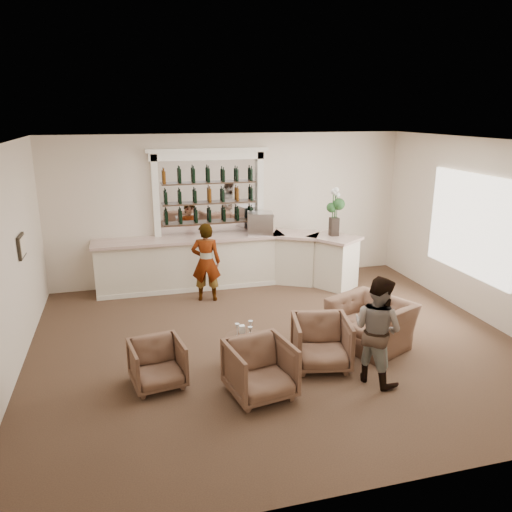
{
  "coord_description": "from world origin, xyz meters",
  "views": [
    {
      "loc": [
        -2.31,
        -7.31,
        3.75
      ],
      "look_at": [
        -0.11,
        0.9,
        1.28
      ],
      "focal_mm": 35.0,
      "sensor_mm": 36.0,
      "label": 1
    }
  ],
  "objects_px": {
    "armchair_center": "(260,369)",
    "armchair_far": "(371,323)",
    "armchair_right": "(321,342)",
    "bar_counter": "(229,261)",
    "espresso_machine": "(260,223)",
    "guest": "(377,330)",
    "sommelier": "(206,262)",
    "armchair_left": "(157,364)",
    "cocktail_table": "(246,352)",
    "flower_vase": "(335,209)"
  },
  "relations": [
    {
      "from": "bar_counter",
      "to": "armchair_far",
      "type": "relative_size",
      "value": 4.78
    },
    {
      "from": "guest",
      "to": "sommelier",
      "type": "bearing_deg",
      "value": -2.25
    },
    {
      "from": "armchair_left",
      "to": "guest",
      "type": "bearing_deg",
      "value": -21.59
    },
    {
      "from": "armchair_right",
      "to": "cocktail_table",
      "type": "bearing_deg",
      "value": 177.84
    },
    {
      "from": "cocktail_table",
      "to": "sommelier",
      "type": "distance_m",
      "value": 2.99
    },
    {
      "from": "guest",
      "to": "armchair_right",
      "type": "relative_size",
      "value": 1.85
    },
    {
      "from": "armchair_right",
      "to": "guest",
      "type": "bearing_deg",
      "value": -33.37
    },
    {
      "from": "guest",
      "to": "espresso_machine",
      "type": "relative_size",
      "value": 2.87
    },
    {
      "from": "armchair_right",
      "to": "espresso_machine",
      "type": "distance_m",
      "value": 4.09
    },
    {
      "from": "bar_counter",
      "to": "cocktail_table",
      "type": "relative_size",
      "value": 9.33
    },
    {
      "from": "armchair_center",
      "to": "guest",
      "type": "bearing_deg",
      "value": -11.15
    },
    {
      "from": "armchair_center",
      "to": "armchair_far",
      "type": "relative_size",
      "value": 0.71
    },
    {
      "from": "bar_counter",
      "to": "flower_vase",
      "type": "distance_m",
      "value": 2.57
    },
    {
      "from": "sommelier",
      "to": "armchair_center",
      "type": "relative_size",
      "value": 1.9
    },
    {
      "from": "armchair_left",
      "to": "armchair_right",
      "type": "bearing_deg",
      "value": -10.96
    },
    {
      "from": "guest",
      "to": "flower_vase",
      "type": "height_order",
      "value": "flower_vase"
    },
    {
      "from": "guest",
      "to": "armchair_center",
      "type": "relative_size",
      "value": 1.85
    },
    {
      "from": "armchair_right",
      "to": "espresso_machine",
      "type": "relative_size",
      "value": 1.55
    },
    {
      "from": "armchair_left",
      "to": "espresso_machine",
      "type": "height_order",
      "value": "espresso_machine"
    },
    {
      "from": "armchair_left",
      "to": "armchair_right",
      "type": "relative_size",
      "value": 0.86
    },
    {
      "from": "bar_counter",
      "to": "espresso_machine",
      "type": "distance_m",
      "value": 1.08
    },
    {
      "from": "armchair_right",
      "to": "armchair_far",
      "type": "height_order",
      "value": "same"
    },
    {
      "from": "bar_counter",
      "to": "guest",
      "type": "bearing_deg",
      "value": -75.38
    },
    {
      "from": "espresso_machine",
      "to": "armchair_center",
      "type": "bearing_deg",
      "value": -92.51
    },
    {
      "from": "armchair_right",
      "to": "armchair_far",
      "type": "xyz_separation_m",
      "value": [
        1.06,
        0.45,
        0.0
      ]
    },
    {
      "from": "armchair_right",
      "to": "armchair_far",
      "type": "bearing_deg",
      "value": 34.57
    },
    {
      "from": "bar_counter",
      "to": "guest",
      "type": "distance_m",
      "value": 4.67
    },
    {
      "from": "sommelier",
      "to": "flower_vase",
      "type": "distance_m",
      "value": 3.01
    },
    {
      "from": "armchair_center",
      "to": "armchair_far",
      "type": "xyz_separation_m",
      "value": [
        2.17,
        1.0,
        0.0
      ]
    },
    {
      "from": "espresso_machine",
      "to": "bar_counter",
      "type": "bearing_deg",
      "value": -163.78
    },
    {
      "from": "guest",
      "to": "armchair_far",
      "type": "xyz_separation_m",
      "value": [
        0.47,
        1.04,
        -0.4
      ]
    },
    {
      "from": "cocktail_table",
      "to": "flower_vase",
      "type": "distance_m",
      "value": 4.43
    },
    {
      "from": "bar_counter",
      "to": "armchair_center",
      "type": "xyz_separation_m",
      "value": [
        -0.53,
        -4.47,
        -0.19
      ]
    },
    {
      "from": "armchair_left",
      "to": "armchair_center",
      "type": "xyz_separation_m",
      "value": [
        1.33,
        -0.62,
        0.05
      ]
    },
    {
      "from": "flower_vase",
      "to": "armchair_right",
      "type": "bearing_deg",
      "value": -115.79
    },
    {
      "from": "cocktail_table",
      "to": "armchair_left",
      "type": "xyz_separation_m",
      "value": [
        -1.33,
        -0.2,
        0.08
      ]
    },
    {
      "from": "armchair_center",
      "to": "sommelier",
      "type": "bearing_deg",
      "value": 81.74
    },
    {
      "from": "armchair_left",
      "to": "espresso_machine",
      "type": "bearing_deg",
      "value": 47.2
    },
    {
      "from": "guest",
      "to": "armchair_far",
      "type": "bearing_deg",
      "value": -52.03
    },
    {
      "from": "armchair_far",
      "to": "sommelier",
      "type": "bearing_deg",
      "value": -165.61
    },
    {
      "from": "cocktail_table",
      "to": "sommelier",
      "type": "relative_size",
      "value": 0.38
    },
    {
      "from": "armchair_right",
      "to": "armchair_far",
      "type": "relative_size",
      "value": 0.71
    },
    {
      "from": "cocktail_table",
      "to": "sommelier",
      "type": "bearing_deg",
      "value": 91.93
    },
    {
      "from": "bar_counter",
      "to": "espresso_machine",
      "type": "height_order",
      "value": "espresso_machine"
    },
    {
      "from": "bar_counter",
      "to": "guest",
      "type": "relative_size",
      "value": 3.62
    },
    {
      "from": "sommelier",
      "to": "armchair_center",
      "type": "xyz_separation_m",
      "value": [
        0.1,
        -3.76,
        -0.42
      ]
    },
    {
      "from": "bar_counter",
      "to": "armchair_far",
      "type": "height_order",
      "value": "bar_counter"
    },
    {
      "from": "bar_counter",
      "to": "armchair_left",
      "type": "bearing_deg",
      "value": -115.73
    },
    {
      "from": "bar_counter",
      "to": "armchair_right",
      "type": "relative_size",
      "value": 6.7
    },
    {
      "from": "bar_counter",
      "to": "guest",
      "type": "height_order",
      "value": "guest"
    }
  ]
}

